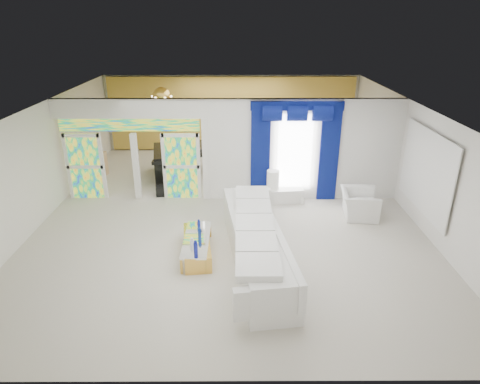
{
  "coord_description": "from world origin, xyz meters",
  "views": [
    {
      "loc": [
        0.26,
        -10.75,
        5.12
      ],
      "look_at": [
        0.3,
        -1.2,
        1.1
      ],
      "focal_mm": 31.38,
      "sensor_mm": 36.0,
      "label": 1
    }
  ],
  "objects_px": {
    "armchair": "(359,204)",
    "coffee_table": "(197,247)",
    "white_sofa": "(256,244)",
    "console_table": "(282,196)",
    "grand_piano": "(177,163)"
  },
  "relations": [
    {
      "from": "armchair",
      "to": "coffee_table",
      "type": "bearing_deg",
      "value": 121.83
    },
    {
      "from": "white_sofa",
      "to": "console_table",
      "type": "height_order",
      "value": "white_sofa"
    },
    {
      "from": "console_table",
      "to": "armchair",
      "type": "relative_size",
      "value": 1.1
    },
    {
      "from": "console_table",
      "to": "grand_piano",
      "type": "xyz_separation_m",
      "value": [
        -3.42,
        2.18,
        0.28
      ]
    },
    {
      "from": "console_table",
      "to": "coffee_table",
      "type": "bearing_deg",
      "value": -127.66
    },
    {
      "from": "white_sofa",
      "to": "grand_piano",
      "type": "height_order",
      "value": "grand_piano"
    },
    {
      "from": "coffee_table",
      "to": "armchair",
      "type": "height_order",
      "value": "armchair"
    },
    {
      "from": "coffee_table",
      "to": "grand_piano",
      "type": "xyz_separation_m",
      "value": [
        -1.15,
        5.13,
        0.29
      ]
    },
    {
      "from": "armchair",
      "to": "white_sofa",
      "type": "bearing_deg",
      "value": 134.92
    },
    {
      "from": "white_sofa",
      "to": "coffee_table",
      "type": "height_order",
      "value": "white_sofa"
    },
    {
      "from": "white_sofa",
      "to": "console_table",
      "type": "distance_m",
      "value": 3.38
    },
    {
      "from": "coffee_table",
      "to": "armchair",
      "type": "xyz_separation_m",
      "value": [
        4.28,
        2.01,
        0.17
      ]
    },
    {
      "from": "white_sofa",
      "to": "coffee_table",
      "type": "relative_size",
      "value": 2.63
    },
    {
      "from": "white_sofa",
      "to": "coffee_table",
      "type": "distance_m",
      "value": 1.4
    },
    {
      "from": "console_table",
      "to": "armchair",
      "type": "distance_m",
      "value": 2.22
    }
  ]
}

